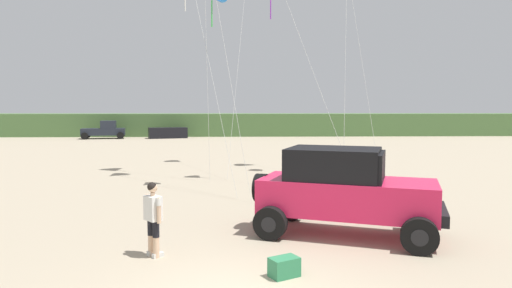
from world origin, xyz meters
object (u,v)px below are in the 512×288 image
person_watching (153,215)px  distant_sedan (168,133)px  jeep (344,189)px  cooler_box (284,267)px  distant_pickup (105,130)px

person_watching → distant_sedan: size_ratio=0.40×
person_watching → distant_sedan: 40.90m
jeep → cooler_box: bearing=-123.2°
person_watching → distant_pickup: size_ratio=0.34×
person_watching → cooler_box: person_watching is taller
jeep → person_watching: size_ratio=2.99×
jeep → cooler_box: (-1.84, -2.81, -1.01)m
person_watching → jeep: bearing=18.2°
jeep → distant_pickup: size_ratio=1.02×
jeep → person_watching: (-4.61, -1.52, -0.26)m
cooler_box → distant_sedan: (-8.93, 41.72, 0.41)m
cooler_box → person_watching: bearing=126.8°
distant_pickup → jeep: bearing=-65.3°
jeep → distant_pickup: jeep is taller
person_watching → distant_sedan: (-6.16, 40.43, -0.34)m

